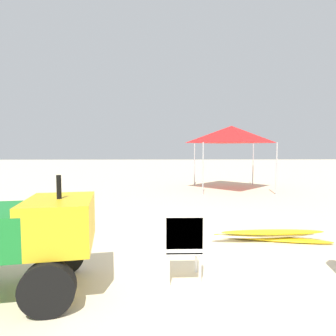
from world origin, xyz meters
TOP-DOWN VIEW (x-y plane):
  - ground at (0.00, 0.00)m, footprint 80.00×80.00m
  - stacked_plastic_chairs at (-0.40, -0.99)m, footprint 0.48×0.48m
  - surfboard_pile at (1.43, 0.70)m, footprint 2.36×0.83m
  - popup_canopy at (2.39, 7.83)m, footprint 2.96×2.96m

SIDE VIEW (x-z plane):
  - ground at x=0.00m, z-range 0.00..0.00m
  - surfboard_pile at x=1.43m, z-range -0.01..0.23m
  - stacked_plastic_chairs at x=-0.40m, z-range 0.09..1.11m
  - popup_canopy at x=2.39m, z-range 1.02..3.83m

